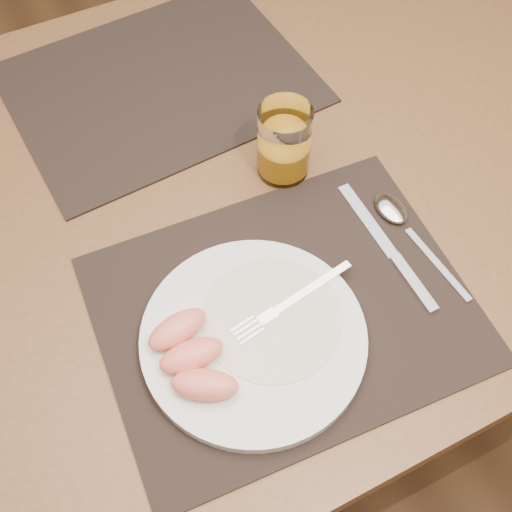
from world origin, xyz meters
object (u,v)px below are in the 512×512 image
object	(u,v)px
table	(220,218)
placemat_far	(160,84)
spoon	(398,216)
juice_glass	(284,145)
placemat_near	(285,310)
plate	(253,338)
knife	(394,256)
fork	(284,306)

from	to	relation	value
table	placemat_far	xyz separation A→B (m)	(0.00, 0.22, 0.09)
spoon	juice_glass	bearing A→B (deg)	123.24
spoon	table	bearing A→B (deg)	138.73
placemat_near	placemat_far	distance (m)	0.44
placemat_near	plate	distance (m)	0.06
plate	juice_glass	distance (m)	0.27
placemat_far	knife	size ratio (longest dim) A/B	2.04
spoon	fork	bearing A→B (deg)	-164.37
placemat_near	knife	bearing A→B (deg)	1.19
placemat_far	spoon	xyz separation A→B (m)	(0.19, -0.39, 0.01)
spoon	knife	bearing A→B (deg)	-127.32
table	spoon	bearing A→B (deg)	-41.27
table	knife	distance (m)	0.28
placemat_near	juice_glass	world-z (taller)	juice_glass
juice_glass	placemat_far	bearing A→B (deg)	110.73
knife	spoon	xyz separation A→B (m)	(0.04, 0.05, 0.00)
table	placemat_far	bearing A→B (deg)	89.14
placemat_far	table	bearing A→B (deg)	-90.86
fork	knife	distance (m)	0.17
table	juice_glass	size ratio (longest dim) A/B	12.65
plate	placemat_near	bearing A→B (deg)	21.59
placemat_near	fork	world-z (taller)	fork
plate	knife	bearing A→B (deg)	6.50
placemat_far	spoon	world-z (taller)	spoon
table	placemat_far	size ratio (longest dim) A/B	3.11
placemat_near	fork	size ratio (longest dim) A/B	2.57
table	fork	xyz separation A→B (m)	(-0.01, -0.22, 0.11)
table	fork	size ratio (longest dim) A/B	8.00
plate	spoon	xyz separation A→B (m)	(0.25, 0.07, -0.00)
spoon	juice_glass	world-z (taller)	juice_glass
fork	spoon	size ratio (longest dim) A/B	0.91
table	juice_glass	world-z (taller)	juice_glass
placemat_near	spoon	size ratio (longest dim) A/B	2.34
plate	fork	size ratio (longest dim) A/B	1.54
fork	plate	bearing A→B (deg)	-161.15
plate	fork	world-z (taller)	fork
plate	juice_glass	size ratio (longest dim) A/B	2.44
placemat_near	juice_glass	bearing A→B (deg)	62.68
table	placemat_near	xyz separation A→B (m)	(-0.01, -0.22, 0.09)
placemat_near	plate	size ratio (longest dim) A/B	1.67
table	knife	xyz separation A→B (m)	(0.15, -0.22, 0.09)
placemat_near	plate	xyz separation A→B (m)	(-0.05, -0.02, 0.01)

